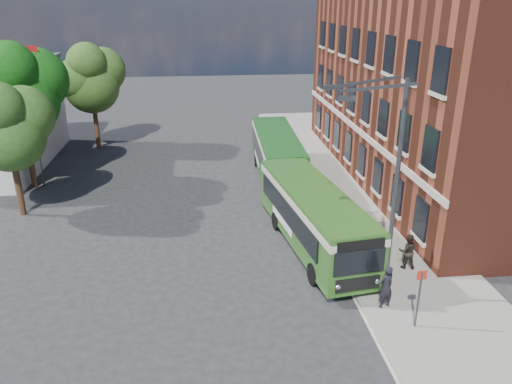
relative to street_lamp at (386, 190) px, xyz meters
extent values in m
plane|color=#262628|center=(-4.84, 2.00, -4.79)|extent=(120.00, 120.00, 0.00)
cube|color=gray|center=(2.16, 10.00, -4.72)|extent=(6.00, 48.00, 0.15)
cube|color=beige|center=(-0.89, 10.00, -4.79)|extent=(0.12, 48.00, 0.01)
cube|color=maroon|center=(9.16, 14.00, 1.21)|extent=(12.00, 26.00, 12.00)
cube|color=beige|center=(3.12, 14.00, -1.19)|extent=(0.12, 26.00, 0.35)
cylinder|color=#383B3E|center=(-17.34, 15.00, -0.29)|extent=(0.10, 0.10, 9.00)
cube|color=#A81315|center=(-16.89, 15.00, 3.81)|extent=(0.90, 0.02, 0.60)
cylinder|color=#383B3E|center=(0.36, 0.00, -4.64)|extent=(0.44, 0.44, 0.30)
cylinder|color=#383B3E|center=(0.36, 0.00, -0.29)|extent=(0.18, 0.18, 9.00)
cube|color=#383B3E|center=(-0.87, -0.60, 4.01)|extent=(2.58, 0.46, 0.37)
cube|color=#383B3E|center=(-0.87, 0.60, 4.01)|extent=(2.58, 0.46, 0.37)
cube|color=#383B3E|center=(-2.11, -1.08, 3.76)|extent=(0.55, 0.22, 0.16)
cube|color=#383B3E|center=(-2.11, 1.08, 3.76)|extent=(0.55, 0.22, 0.16)
cylinder|color=#383B3E|center=(0.76, -2.20, -3.54)|extent=(0.08, 0.08, 2.50)
cube|color=red|center=(0.76, -2.20, -2.44)|extent=(0.35, 0.04, 0.35)
cube|color=#306220|center=(-1.64, 4.76, -3.02)|extent=(3.88, 10.51, 2.45)
cube|color=#306220|center=(-1.64, 4.76, -4.29)|extent=(3.93, 10.55, 0.14)
cube|color=black|center=(-2.95, 4.89, -2.89)|extent=(1.24, 8.39, 1.10)
cube|color=black|center=(-0.41, 5.24, -2.89)|extent=(1.24, 8.39, 1.10)
cube|color=beige|center=(-1.64, 4.76, -2.19)|extent=(3.95, 10.57, 0.32)
cube|color=#306220|center=(-1.64, 4.76, -1.83)|extent=(3.77, 10.39, 0.12)
cube|color=black|center=(-0.93, -0.35, -2.84)|extent=(2.14, 0.37, 1.05)
cube|color=black|center=(-0.93, -0.36, -2.09)|extent=(1.99, 0.35, 0.38)
cube|color=black|center=(-0.93, -0.36, -3.84)|extent=(1.89, 0.34, 0.55)
sphere|color=silver|center=(-1.77, -0.45, -3.84)|extent=(0.26, 0.26, 0.26)
sphere|color=silver|center=(-0.09, -0.22, -3.84)|extent=(0.26, 0.26, 0.26)
cube|color=black|center=(-2.34, 9.88, -2.79)|extent=(1.99, 0.35, 0.90)
cube|color=white|center=(-3.05, 5.58, -3.64)|extent=(0.48, 3.18, 0.45)
cylinder|color=black|center=(-2.34, 1.31, -4.29)|extent=(0.41, 1.03, 1.00)
cylinder|color=black|center=(-0.02, 1.63, -4.29)|extent=(0.41, 1.03, 1.00)
cylinder|color=black|center=(-3.12, 6.91, -4.29)|extent=(0.41, 1.03, 1.00)
cylinder|color=black|center=(-0.80, 7.23, -4.29)|extent=(0.41, 1.03, 1.00)
cube|color=#1C561C|center=(-1.88, 15.06, -3.02)|extent=(2.78, 10.61, 2.45)
cube|color=#1C561C|center=(-1.88, 15.06, -4.29)|extent=(2.82, 10.65, 0.14)
cube|color=black|center=(-3.15, 15.39, -2.89)|extent=(0.31, 8.75, 1.10)
cube|color=black|center=(-0.59, 15.32, -2.89)|extent=(0.31, 8.75, 1.10)
cube|color=beige|center=(-1.88, 15.06, -2.19)|extent=(2.84, 10.67, 0.32)
cube|color=#1C561C|center=(-1.88, 15.06, -1.83)|extent=(2.67, 10.51, 0.12)
cube|color=black|center=(-2.02, 9.75, -2.84)|extent=(2.15, 0.14, 1.05)
cube|color=black|center=(-2.02, 9.74, -2.09)|extent=(2.00, 0.13, 0.38)
cube|color=black|center=(-2.02, 9.74, -3.84)|extent=(1.90, 0.13, 0.55)
sphere|color=silver|center=(-2.87, 9.79, -3.84)|extent=(0.26, 0.26, 0.26)
sphere|color=silver|center=(-1.17, 9.74, -3.84)|extent=(0.26, 0.26, 0.26)
cube|color=black|center=(-1.74, 20.36, -2.79)|extent=(2.00, 0.13, 0.90)
cube|color=white|center=(-3.14, 16.09, -3.64)|extent=(0.12, 3.20, 0.45)
cylinder|color=black|center=(-3.14, 11.61, -4.29)|extent=(0.31, 1.01, 1.00)
cylinder|color=black|center=(-0.80, 11.55, -4.29)|extent=(0.31, 1.01, 1.00)
cylinder|color=black|center=(-2.98, 17.56, -4.29)|extent=(0.31, 1.01, 1.00)
cylinder|color=black|center=(-0.64, 17.50, -4.29)|extent=(0.31, 1.01, 1.00)
imported|color=black|center=(0.04, -0.86, -3.72)|extent=(0.78, 0.64, 1.83)
imported|color=black|center=(2.09, 2.00, -3.80)|extent=(0.93, 0.79, 1.67)
cylinder|color=#372114|center=(-17.25, 10.43, -3.15)|extent=(0.36, 0.36, 3.28)
sphere|color=#2D501C|center=(-17.25, 10.43, -0.17)|extent=(3.87, 3.87, 3.87)
sphere|color=#2D501C|center=(-16.51, 11.03, 0.79)|extent=(3.28, 3.28, 3.28)
cylinder|color=#372114|center=(-17.95, 15.07, -2.80)|extent=(0.36, 0.36, 3.98)
sphere|color=#12480F|center=(-17.95, 15.07, 0.82)|extent=(4.70, 4.70, 4.70)
sphere|color=#12480F|center=(-17.05, 15.79, 1.99)|extent=(3.98, 3.98, 3.98)
sphere|color=#12480F|center=(-18.76, 14.44, 1.54)|extent=(3.62, 3.62, 3.62)
sphere|color=#12480F|center=(-17.95, 14.16, 2.90)|extent=(3.26, 3.26, 3.26)
cylinder|color=#372114|center=(-15.31, 23.44, -2.98)|extent=(0.36, 0.36, 3.62)
sphere|color=#2F501B|center=(-15.31, 23.44, 0.31)|extent=(4.28, 4.28, 4.28)
sphere|color=#2F501B|center=(-14.49, 24.10, 1.38)|extent=(3.62, 3.62, 3.62)
sphere|color=#2F501B|center=(-16.06, 22.87, 0.97)|extent=(3.29, 3.29, 3.29)
sphere|color=#2F501B|center=(-15.31, 22.62, 2.20)|extent=(2.96, 2.96, 2.96)
camera|label=1|loc=(-6.87, -16.97, 6.92)|focal=35.00mm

